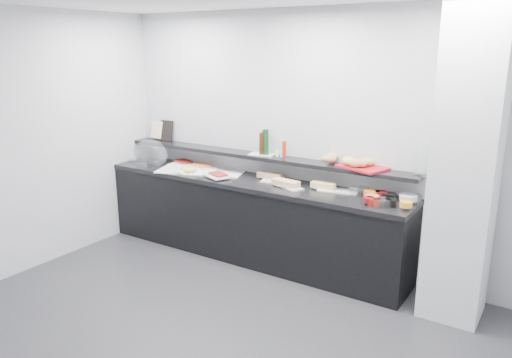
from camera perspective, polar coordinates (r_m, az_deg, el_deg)
The scene contains 57 objects.
ground at distance 4.18m, azimuth -5.96°, elevation -18.75°, with size 5.00×5.00×0.00m, color #2D2D30.
back_wall at distance 5.27m, azimuth 7.40°, elevation 4.29°, with size 5.00×0.02×2.70m, color #B5B7BD.
column at distance 4.49m, azimuth 22.88°, elevation 1.38°, with size 0.50×0.50×2.70m, color silver.
buffet_cabinet at distance 5.59m, azimuth -0.76°, elevation -4.79°, with size 3.60×0.60×0.85m, color black.
counter_top at distance 5.46m, azimuth -0.78°, elevation -0.33°, with size 3.62×0.62×0.05m, color black.
wall_shelf at distance 5.54m, azimuth 0.22°, elevation 2.61°, with size 3.60×0.25×0.04m, color black.
cloche_base at distance 6.47m, azimuth -12.51°, elevation 2.16°, with size 0.44×0.29×0.04m, color silver.
cloche_dome at distance 6.32m, azimuth -11.96°, elevation 2.87°, with size 0.50×0.33×0.34m, color white.
linen_runner at distance 5.86m, azimuth -6.21°, elevation 0.98°, with size 1.00×0.47×0.01m, color white.
platter_meat_a at distance 6.14m, azimuth -8.31°, elevation 1.70°, with size 0.30×0.20×0.01m, color white.
food_meat_a at distance 6.20m, azimuth -8.31°, elevation 2.01°, with size 0.23×0.15×0.02m, color maroon.
platter_salmon at distance 5.92m, azimuth -5.92°, elevation 1.29°, with size 0.27×0.18×0.01m, color white.
food_salmon at distance 5.97m, azimuth -6.22°, elevation 1.57°, with size 0.22×0.14×0.02m, color #EA5B2F.
platter_cheese at distance 5.88m, azimuth -9.22°, elevation 1.07°, with size 0.33×0.22×0.01m, color white.
food_cheese at distance 5.80m, azimuth -7.74°, elevation 1.12°, with size 0.19×0.12×0.02m, color #E0BF57.
platter_meat_b at distance 5.53m, azimuth -4.51°, elevation 0.35°, with size 0.30×0.20×0.01m, color silver.
food_meat_b at distance 5.54m, azimuth -4.34°, elevation 0.56°, with size 0.21×0.14×0.02m, color maroon.
sandwich_plate_left at distance 5.34m, azimuth 2.46°, elevation -0.32°, with size 0.35×0.15×0.01m, color silver.
sandwich_food_left at distance 5.45m, azimuth 1.66°, elevation 0.41°, with size 0.29×0.11×0.06m, color tan.
tongs_left at distance 5.38m, azimuth 1.57°, elevation -0.06°, with size 0.01×0.01×0.16m, color #B0B2B7.
sandwich_plate_mid at distance 5.16m, azimuth 3.74°, elevation -0.89°, with size 0.33×0.14×0.01m, color silver.
sandwich_food_mid at distance 5.16m, azimuth 3.43°, elevation -0.45°, with size 0.30×0.11×0.06m, color tan.
tongs_mid at distance 5.12m, azimuth 2.89°, elevation -0.87°, with size 0.01×0.01×0.16m, color silver.
sandwich_plate_right at distance 5.08m, azimuth 9.37°, elevation -1.31°, with size 0.40×0.17×0.01m, color white.
sandwich_food_right at distance 5.10m, azimuth 7.69°, elevation -0.74°, with size 0.25×0.09×0.06m, color #DFC775.
tongs_right at distance 5.09m, azimuth 7.58°, elevation -1.08°, with size 0.01×0.01×0.16m, color silver.
bowl_glass_fruit at distance 5.00m, azimuth 11.72°, elevation -1.35°, with size 0.19×0.19×0.07m, color white.
fill_glass_fruit at distance 4.91m, azimuth 13.07°, elevation -1.59°, with size 0.15×0.15×0.05m, color orange.
bowl_black_jam at distance 4.87m, azimuth 14.99°, elevation -1.99°, with size 0.14×0.14×0.07m, color black.
fill_black_jam at distance 4.91m, azimuth 14.14°, elevation -1.67°, with size 0.13×0.13×0.05m, color #5E0D13.
bowl_glass_cream at distance 4.87m, azimuth 17.29°, elevation -2.19°, with size 0.20×0.20×0.07m, color white.
fill_glass_cream at distance 4.86m, azimuth 17.01°, elevation -2.03°, with size 0.17×0.17×0.05m, color white.
bowl_red_jam at distance 4.68m, azimuth 13.30°, elevation -2.57°, with size 0.12×0.12×0.07m, color maroon.
fill_red_jam at distance 4.69m, azimuth 12.75°, elevation -2.35°, with size 0.11×0.11×0.05m, color #5F0D13.
bowl_glass_salmon at distance 4.68m, azimuth 14.14°, elevation -2.65°, with size 0.17×0.17×0.07m, color silver.
fill_glass_salmon at distance 4.76m, azimuth 13.15°, elevation -2.13°, with size 0.13×0.13×0.05m, color #F3653B.
bowl_black_fruit at distance 4.70m, azimuth 15.09°, elevation -2.62°, with size 0.11×0.11×0.07m, color black.
fill_black_fruit at distance 4.65m, azimuth 16.76°, elevation -2.78°, with size 0.11×0.11×0.05m, color orange.
framed_print at distance 6.43m, azimuth -10.22°, elevation 5.46°, with size 0.19×0.02×0.26m, color black.
print_art at distance 6.53m, azimuth -11.29°, elevation 5.56°, with size 0.20×0.00×0.22m, color beige.
condiment_tray at distance 5.52m, azimuth 0.72°, elevation 2.84°, with size 0.28×0.17×0.01m, color white.
bottle_green_a at distance 5.53m, azimuth 0.97°, elevation 4.31°, with size 0.05×0.05×0.26m, color #11390F.
bottle_brown at distance 5.46m, azimuth 0.67°, elevation 4.07°, with size 0.06×0.06×0.24m, color #371B0A.
bottle_green_b at distance 5.44m, azimuth 1.16°, elevation 4.24°, with size 0.06×0.06×0.28m, color #0F3718.
bottle_hot at distance 5.31m, azimuth 3.24°, elevation 3.41°, with size 0.04×0.04×0.18m, color red.
shaker_salt at distance 5.37m, azimuth 2.46°, elevation 2.94°, with size 0.03×0.03×0.07m, color white.
shaker_pepper at distance 5.34m, azimuth 2.96°, elevation 2.88°, with size 0.03×0.03×0.07m, color white.
bread_tray at distance 5.01m, azimuth 12.06°, elevation 1.32°, with size 0.45×0.32×0.02m, color #AE1220.
bread_roll_nw at distance 5.21m, azimuth 8.73°, elevation 2.56°, with size 0.12×0.08×0.08m, color #C2884A.
bread_roll_n at distance 5.11m, azimuth 10.56°, elevation 2.23°, with size 0.13×0.09×0.08m, color #AA6C41.
bread_roll_ne at distance 5.03m, azimuth 12.65°, elevation 1.94°, with size 0.15×0.10×0.08m, color #B99646.
bread_roll_sw at distance 5.09m, azimuth 8.31°, elevation 2.28°, with size 0.16×0.10×0.08m, color #B67945.
bread_roll_s at distance 4.94m, azimuth 11.20°, elevation 1.77°, with size 0.14×0.09×0.08m, color #C47D4B.
bread_roll_se at distance 4.96m, azimuth 11.81°, elevation 1.80°, with size 0.15×0.10×0.08m, color #AE6E42.
bread_roll_midw at distance 5.02m, azimuth 10.51°, elevation 2.01°, with size 0.16×0.10×0.08m, color #D5B051.
bread_roll_mide at distance 5.04m, azimuth 10.83°, elevation 2.06°, with size 0.12×0.08×0.08m, color #BA8F47.
carafe at distance 4.83m, azimuth 18.40°, elevation 2.08°, with size 0.11×0.11×0.30m, color white.
Camera 1 is at (2.22, -2.68, 2.31)m, focal length 35.00 mm.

